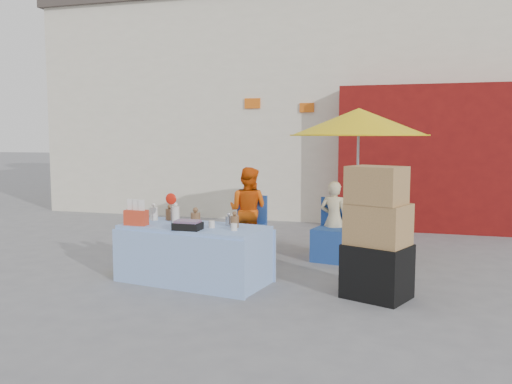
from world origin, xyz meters
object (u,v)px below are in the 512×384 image
(umbrella, at_px, (359,123))
(box_stack, at_px, (377,238))
(chair_left, at_px, (246,237))
(vendor_beige, at_px, (334,220))
(market_table, at_px, (194,253))
(vendor_orange, at_px, (248,210))
(chair_right, at_px, (332,242))

(umbrella, bearing_deg, box_stack, -78.00)
(chair_left, relative_size, vendor_beige, 0.78)
(umbrella, height_order, box_stack, umbrella)
(box_stack, bearing_deg, market_table, 178.51)
(vendor_beige, bearing_deg, vendor_orange, 10.62)
(vendor_beige, height_order, box_stack, box_stack)
(chair_right, distance_m, vendor_beige, 0.32)
(vendor_beige, xyz_separation_m, box_stack, (0.70, -1.72, 0.10))
(chair_right, bearing_deg, chair_left, -169.38)
(vendor_beige, relative_size, box_stack, 0.78)
(chair_left, distance_m, box_stack, 2.54)
(chair_left, xyz_separation_m, vendor_beige, (1.25, 0.13, 0.29))
(chair_left, xyz_separation_m, chair_right, (1.25, 0.00, 0.00))
(chair_right, relative_size, umbrella, 0.41)
(market_table, distance_m, vendor_beige, 2.19)
(market_table, bearing_deg, chair_left, 93.57)
(market_table, height_order, box_stack, box_stack)
(market_table, xyz_separation_m, vendor_orange, (0.16, 1.67, 0.29))
(chair_right, relative_size, box_stack, 0.61)
(vendor_orange, bearing_deg, vendor_beige, -169.38)
(chair_left, height_order, box_stack, box_stack)
(chair_right, height_order, vendor_beige, vendor_beige)
(vendor_beige, bearing_deg, market_table, 60.48)
(chair_left, relative_size, chair_right, 1.00)
(chair_right, relative_size, vendor_orange, 0.67)
(chair_right, distance_m, umbrella, 1.69)
(vendor_beige, distance_m, umbrella, 1.39)
(vendor_orange, bearing_deg, umbrella, -163.85)
(market_table, relative_size, umbrella, 0.88)
(vendor_beige, bearing_deg, box_stack, 122.67)
(vendor_beige, bearing_deg, chair_right, 101.86)
(chair_left, distance_m, umbrella, 2.27)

